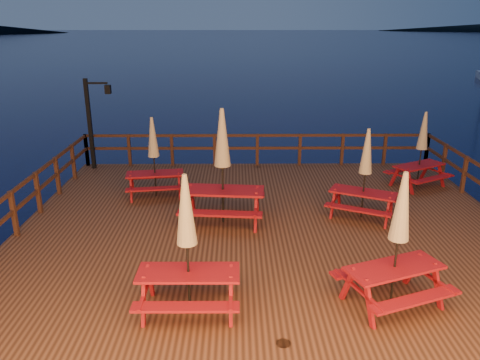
{
  "coord_description": "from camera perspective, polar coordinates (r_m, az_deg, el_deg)",
  "views": [
    {
      "loc": [
        -0.73,
        -10.65,
        5.17
      ],
      "look_at": [
        -0.63,
        0.6,
        1.31
      ],
      "focal_mm": 35.0,
      "sensor_mm": 36.0,
      "label": 1
    }
  ],
  "objects": [
    {
      "name": "deck_piles",
      "position": [
        12.0,
        3.07,
        -8.21
      ],
      "size": [
        11.44,
        9.44,
        1.4
      ],
      "color": "#3B1D13",
      "rests_on": "ground"
    },
    {
      "name": "ground",
      "position": [
        11.86,
        3.1,
        -6.92
      ],
      "size": [
        500.0,
        500.0,
        0.0
      ],
      "primitive_type": "plane",
      "color": "black",
      "rests_on": "ground"
    },
    {
      "name": "picnic_table_2",
      "position": [
        8.38,
        18.71,
        -6.76
      ],
      "size": [
        2.11,
        1.94,
        2.46
      ],
      "rotation": [
        0.0,
        0.0,
        0.37
      ],
      "color": "maroon",
      "rests_on": "deck"
    },
    {
      "name": "deck",
      "position": [
        11.78,
        3.11,
        -6.04
      ],
      "size": [
        12.0,
        10.0,
        0.4
      ],
      "primitive_type": "cube",
      "color": "#3F2214",
      "rests_on": "ground"
    },
    {
      "name": "picnic_table_5",
      "position": [
        14.8,
        21.25,
        3.61
      ],
      "size": [
        2.02,
        1.9,
        2.27
      ],
      "rotation": [
        0.0,
        0.0,
        0.5
      ],
      "color": "maroon",
      "rests_on": "deck"
    },
    {
      "name": "lamp_post",
      "position": [
        16.18,
        -17.4,
        7.49
      ],
      "size": [
        0.85,
        0.18,
        3.0
      ],
      "color": "black",
      "rests_on": "deck"
    },
    {
      "name": "picnic_table_3",
      "position": [
        11.19,
        -2.15,
        1.84
      ],
      "size": [
        2.14,
        1.82,
        2.85
      ],
      "rotation": [
        0.0,
        0.0,
        -0.09
      ],
      "color": "maroon",
      "rests_on": "deck"
    },
    {
      "name": "picnic_table_0",
      "position": [
        7.83,
        -6.46,
        -7.59
      ],
      "size": [
        1.74,
        1.43,
        2.47
      ],
      "rotation": [
        0.0,
        0.0,
        -0.0
      ],
      "color": "maroon",
      "rests_on": "deck"
    },
    {
      "name": "picnic_table_4",
      "position": [
        13.24,
        -10.46,
        2.91
      ],
      "size": [
        1.76,
        1.52,
        2.27
      ],
      "rotation": [
        0.0,
        0.0,
        0.14
      ],
      "color": "maroon",
      "rests_on": "deck"
    },
    {
      "name": "picnic_table_1",
      "position": [
        11.95,
        15.0,
        0.9
      ],
      "size": [
        2.03,
        1.91,
        2.31
      ],
      "rotation": [
        0.0,
        0.0,
        -0.46
      ],
      "color": "maroon",
      "rests_on": "deck"
    },
    {
      "name": "railing",
      "position": [
        13.08,
        2.72,
        1.09
      ],
      "size": [
        11.8,
        9.75,
        1.1
      ],
      "color": "#3B1D13",
      "rests_on": "deck"
    }
  ]
}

